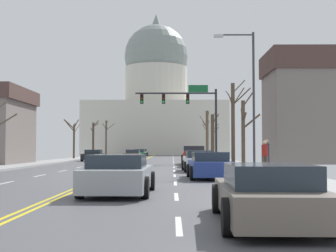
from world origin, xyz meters
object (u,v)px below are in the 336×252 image
Objects in this scene: sedan_oncoming_01 at (133,155)px; pedestrian_00 at (265,154)px; sedan_oncoming_00 at (93,156)px; sedan_near_03 at (209,166)px; sedan_near_01 at (197,159)px; sedan_oncoming_03 at (142,153)px; pedestrian_01 at (267,153)px; street_lamp_right at (248,88)px; sedan_near_05 at (267,195)px; pickup_truck_near_00 at (194,156)px; signal_gantry at (188,106)px; sedan_oncoming_02 at (139,153)px; sedan_near_02 at (199,161)px; sedan_near_04 at (119,175)px.

pedestrian_00 reaches higher than sedan_oncoming_01.
sedan_near_03 is at bearing -70.40° from sedan_oncoming_00.
sedan_oncoming_03 reaches higher than sedan_near_01.
sedan_oncoming_01 is at bearing 108.62° from pedestrian_01.
street_lamp_right is at bearing -79.63° from sedan_oncoming_03.
pedestrian_01 is at bearing -61.86° from sedan_near_01.
sedan_near_05 is 19.74m from pedestrian_01.
pedestrian_01 is at bearing -71.38° from sedan_oncoming_01.
pickup_truck_near_00 is 3.09× the size of pedestrian_00.
signal_gantry is 4.65× the size of pedestrian_00.
street_lamp_right is 1.56× the size of pickup_truck_near_00.
sedan_near_03 is 0.91× the size of sedan_oncoming_02.
sedan_near_03 is at bearing -90.46° from pickup_truck_near_00.
sedan_near_01 is (-0.07, -5.82, -0.15)m from pickup_truck_near_00.
signal_gantry reaches higher than sedan_oncoming_02.
street_lamp_right is 5.38m from sedan_near_02.
sedan_near_02 is at bearing 76.96° from sedan_near_04.
street_lamp_right is 19.43m from sedan_near_05.
sedan_oncoming_00 is at bearing -99.77° from sedan_oncoming_02.
street_lamp_right reaches higher than sedan_near_03.
street_lamp_right reaches higher than sedan_near_05.
street_lamp_right reaches higher than pedestrian_00.
pickup_truck_near_00 reaches higher than sedan_oncoming_00.
sedan_oncoming_03 is (-6.83, 52.03, -0.03)m from sedan_near_02.
sedan_near_04 is 66.33m from sedan_oncoming_03.
sedan_oncoming_03 reaches higher than sedan_oncoming_02.
signal_gantry is 23.75m from sedan_near_03.
sedan_oncoming_00 is at bearing 149.71° from signal_gantry.
pedestrian_00 is at bearing -73.72° from sedan_oncoming_01.
pedestrian_00 is 2.78m from pedestrian_01.
sedan_oncoming_02 is at bearing 93.40° from sedan_near_04.
sedan_near_04 is at bearing -99.56° from sedan_near_01.
pedestrian_01 reaches higher than sedan_near_02.
sedan_near_01 is at bearing -81.17° from sedan_oncoming_03.
sedan_near_02 is (-0.22, -6.65, 0.04)m from sedan_near_01.
sedan_oncoming_02 is (-9.59, 44.18, -4.41)m from street_lamp_right.
pickup_truck_near_00 is at bearing 89.54° from sedan_near_03.
pedestrian_00 is (6.72, 10.95, 0.50)m from sedan_near_04.
sedan_oncoming_02 is at bearing 102.33° from pedestrian_00.
pedestrian_01 reaches higher than sedan_near_05.
sedan_oncoming_03 is (-6.97, 58.80, -0.01)m from sedan_near_03.
sedan_oncoming_02 is at bearing 98.84° from sedan_near_02.
sedan_near_03 is 2.51× the size of pedestrian_00.
sedan_near_02 is at bearing -89.57° from signal_gantry.
sedan_near_05 is 2.69× the size of pedestrian_00.
signal_gantry is 1.85× the size of sedan_near_03.
street_lamp_right is 1.81× the size of sedan_oncoming_01.
pedestrian_00 is (10.10, -34.59, 0.52)m from sedan_oncoming_01.
sedan_near_04 is at bearing -121.54° from pedestrian_00.
sedan_near_05 is (0.33, -36.37, -4.92)m from signal_gantry.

